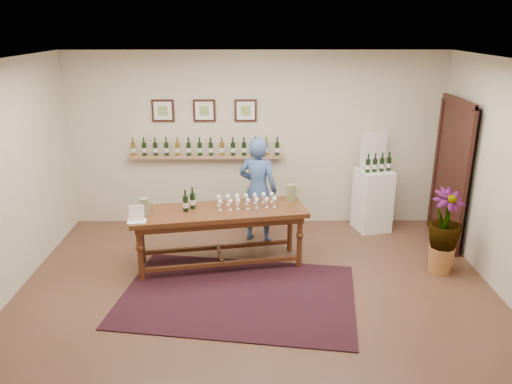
{
  "coord_description": "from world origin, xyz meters",
  "views": [
    {
      "loc": [
        -0.04,
        -5.35,
        3.21
      ],
      "look_at": [
        0.0,
        0.8,
        1.1
      ],
      "focal_mm": 35.0,
      "sensor_mm": 36.0,
      "label": 1
    }
  ],
  "objects_px": {
    "potted_plant": "(444,232)",
    "person": "(258,190)",
    "display_pedestal": "(372,200)",
    "tasting_table": "(219,218)"
  },
  "relations": [
    {
      "from": "display_pedestal",
      "to": "person",
      "type": "bearing_deg",
      "value": -167.13
    },
    {
      "from": "tasting_table",
      "to": "potted_plant",
      "type": "height_order",
      "value": "potted_plant"
    },
    {
      "from": "person",
      "to": "potted_plant",
      "type": "bearing_deg",
      "value": 175.33
    },
    {
      "from": "tasting_table",
      "to": "person",
      "type": "height_order",
      "value": "person"
    },
    {
      "from": "person",
      "to": "display_pedestal",
      "type": "bearing_deg",
      "value": -148.12
    },
    {
      "from": "tasting_table",
      "to": "person",
      "type": "distance_m",
      "value": 1.01
    },
    {
      "from": "potted_plant",
      "to": "person",
      "type": "xyz_separation_m",
      "value": [
        -2.44,
        1.07,
        0.23
      ]
    },
    {
      "from": "display_pedestal",
      "to": "potted_plant",
      "type": "height_order",
      "value": "potted_plant"
    },
    {
      "from": "potted_plant",
      "to": "person",
      "type": "bearing_deg",
      "value": 156.33
    },
    {
      "from": "potted_plant",
      "to": "person",
      "type": "relative_size",
      "value": 0.62
    }
  ]
}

